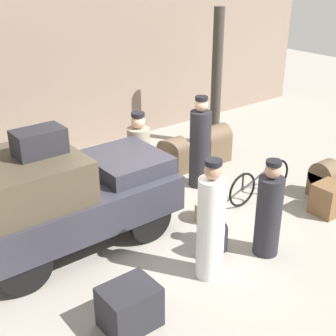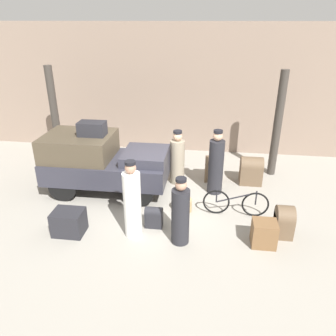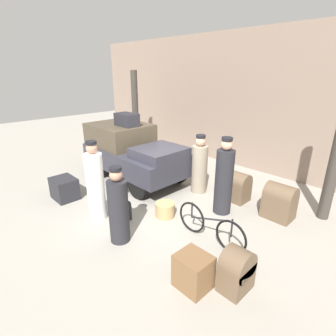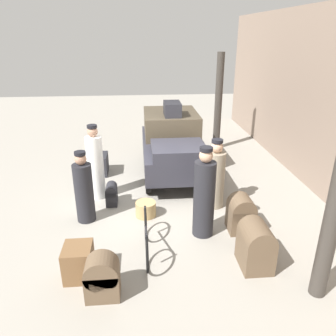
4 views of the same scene
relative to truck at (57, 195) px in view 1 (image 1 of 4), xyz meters
name	(u,v)px [view 1 (image 1 of 4)]	position (x,y,z in m)	size (l,w,h in m)	color
ground_plane	(166,224)	(1.74, -0.51, -0.92)	(30.00, 30.00, 0.00)	gray
station_building_facade	(51,58)	(1.74, 3.56, 1.33)	(16.00, 0.15, 4.50)	gray
canopy_pillar_right	(216,79)	(5.02, 1.77, 0.71)	(0.25, 0.25, 3.26)	#38332D
truck	(57,195)	(0.00, 0.00, 0.00)	(3.42, 1.68, 1.66)	black
bicycle	(260,182)	(3.74, -0.87, -0.57)	(1.64, 0.04, 0.72)	black
wicker_basket	(207,211)	(2.40, -0.85, -0.75)	(0.45, 0.45, 0.34)	tan
conductor_in_dark_uniform	(269,213)	(2.46, -2.15, -0.20)	(0.40, 0.40, 1.59)	#232328
porter_standing_middle	(139,158)	(2.08, 0.77, -0.18)	(0.43, 0.43, 1.65)	gray
porter_with_bicycle	(211,225)	(1.37, -2.02, -0.07)	(0.40, 0.40, 1.85)	white
porter_carrying_trunk	(200,146)	(3.21, 0.29, -0.07)	(0.42, 0.42, 1.87)	#232328
suitcase_tan_flat	(328,199)	(4.29, -2.01, -0.63)	(0.53, 0.47, 0.58)	brown
suitcase_black_upright	(129,307)	(-0.12, -2.17, -0.63)	(0.70, 0.55, 0.58)	#232328
trunk_wicker_pale	(214,143)	(4.29, 1.00, -0.49)	(0.65, 0.51, 0.84)	brown
trunk_umber_medium	(325,179)	(4.79, -1.57, -0.56)	(0.39, 0.52, 0.74)	brown
trunk_barrel_dark	(173,156)	(3.16, 1.08, -0.53)	(0.50, 0.51, 0.78)	brown
suitcase_small_leather	(212,238)	(1.78, -1.65, -0.65)	(0.42, 0.26, 0.52)	#232328
trunk_on_truck_roof	(39,142)	(-0.18, 0.00, 0.93)	(0.73, 0.45, 0.38)	#232328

